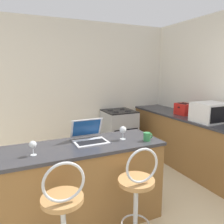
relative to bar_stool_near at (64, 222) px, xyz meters
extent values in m
cube|color=silver|center=(0.85, 2.53, 0.81)|extent=(12.00, 0.06, 2.60)
cube|color=olive|center=(0.34, 0.55, -0.05)|extent=(1.68, 0.59, 0.88)
cube|color=#333338|center=(0.34, 0.55, 0.41)|extent=(1.71, 0.62, 0.03)
cube|color=olive|center=(2.46, 0.91, -0.05)|extent=(0.60, 3.19, 0.88)
cube|color=#333338|center=(2.46, 0.91, 0.41)|extent=(0.63, 3.22, 0.03)
cylinder|color=#B7844C|center=(0.00, 0.02, 0.19)|extent=(0.34, 0.34, 0.04)
torus|color=silver|center=(0.00, -0.08, 0.38)|extent=(0.32, 0.02, 0.32)
cylinder|color=silver|center=(0.68, 0.02, -0.15)|extent=(0.04, 0.04, 0.66)
torus|color=silver|center=(0.68, 0.02, -0.25)|extent=(0.28, 0.28, 0.02)
cylinder|color=#B7844C|center=(0.68, 0.02, 0.19)|extent=(0.34, 0.34, 0.04)
torus|color=silver|center=(0.68, -0.08, 0.38)|extent=(0.32, 0.02, 0.32)
cube|color=silver|center=(0.44, 0.59, 0.43)|extent=(0.36, 0.26, 0.01)
cube|color=black|center=(0.44, 0.57, 0.44)|extent=(0.30, 0.14, 0.00)
cube|color=silver|center=(0.44, 0.73, 0.55)|extent=(0.36, 0.11, 0.22)
cube|color=#19478C|center=(0.44, 0.72, 0.56)|extent=(0.32, 0.09, 0.19)
cube|color=white|center=(2.42, 0.76, 0.57)|extent=(0.48, 0.39, 0.29)
cube|color=black|center=(2.38, 0.56, 0.57)|extent=(0.33, 0.01, 0.23)
cube|color=red|center=(2.45, 1.35, 0.52)|extent=(0.22, 0.28, 0.20)
cube|color=black|center=(2.41, 1.35, 0.63)|extent=(0.05, 0.20, 0.00)
cube|color=black|center=(2.50, 1.35, 0.63)|extent=(0.05, 0.20, 0.00)
cube|color=black|center=(2.33, 1.35, 0.56)|extent=(0.02, 0.02, 0.02)
cube|color=#9EA3A8|center=(1.59, 2.18, -0.04)|extent=(0.58, 0.60, 0.89)
cube|color=black|center=(1.59, 1.88, -0.08)|extent=(0.49, 0.01, 0.40)
cube|color=black|center=(1.59, 2.18, 0.42)|extent=(0.58, 0.60, 0.02)
cylinder|color=black|center=(1.46, 2.06, 0.43)|extent=(0.11, 0.11, 0.01)
cylinder|color=black|center=(1.72, 2.06, 0.43)|extent=(0.11, 0.11, 0.01)
cylinder|color=black|center=(1.46, 2.30, 0.43)|extent=(0.11, 0.11, 0.01)
cylinder|color=black|center=(1.72, 2.30, 0.43)|extent=(0.11, 0.11, 0.01)
cylinder|color=#338447|center=(1.03, 0.38, 0.47)|extent=(0.08, 0.08, 0.09)
torus|color=#338447|center=(1.08, 0.38, 0.48)|extent=(0.01, 0.06, 0.06)
cylinder|color=silver|center=(-0.16, 0.46, 0.43)|extent=(0.06, 0.06, 0.00)
cylinder|color=silver|center=(-0.16, 0.46, 0.47)|extent=(0.01, 0.01, 0.07)
sphere|color=silver|center=(-0.16, 0.46, 0.53)|extent=(0.07, 0.07, 0.07)
cylinder|color=silver|center=(0.81, 0.54, 0.43)|extent=(0.06, 0.06, 0.00)
cylinder|color=silver|center=(0.81, 0.54, 0.47)|extent=(0.01, 0.01, 0.08)
sphere|color=silver|center=(0.81, 0.54, 0.54)|extent=(0.08, 0.08, 0.08)
camera|label=1|loc=(-0.30, -1.57, 1.20)|focal=35.00mm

